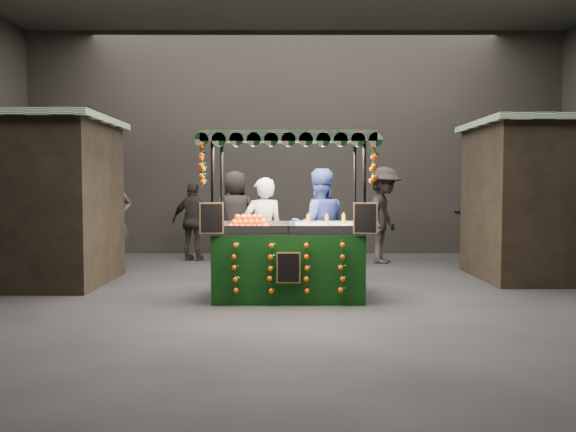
{
  "coord_description": "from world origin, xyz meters",
  "views": [
    {
      "loc": [
        -0.17,
        -7.84,
        1.53
      ],
      "look_at": [
        -0.16,
        0.19,
        1.11
      ],
      "focal_mm": 35.42,
      "sensor_mm": 36.0,
      "label": 1
    }
  ],
  "objects": [
    {
      "name": "vendor_grey",
      "position": [
        -0.53,
        0.66,
        0.83
      ],
      "size": [
        0.69,
        0.55,
        1.65
      ],
      "rotation": [
        0.0,
        0.0,
        3.42
      ],
      "color": "gray",
      "rests_on": "ground"
    },
    {
      "name": "neighbour_stall_left",
      "position": [
        -4.4,
        1.0,
        1.31
      ],
      "size": [
        3.0,
        2.2,
        2.6
      ],
      "color": "black",
      "rests_on": "ground"
    },
    {
      "name": "shopper_0",
      "position": [
        -3.35,
        2.51,
        0.91
      ],
      "size": [
        0.8,
        0.73,
        1.82
      ],
      "rotation": [
        0.0,
        0.0,
        0.57
      ],
      "color": "#2C2824",
      "rests_on": "ground"
    },
    {
      "name": "vendor_blue",
      "position": [
        0.31,
        0.73,
        0.9
      ],
      "size": [
        0.97,
        0.81,
        1.79
      ],
      "rotation": [
        0.0,
        0.0,
        3.31
      ],
      "color": "navy",
      "rests_on": "ground"
    },
    {
      "name": "neighbour_stall_right",
      "position": [
        4.4,
        1.5,
        1.31
      ],
      "size": [
        3.0,
        2.2,
        2.6
      ],
      "color": "black",
      "rests_on": "ground"
    },
    {
      "name": "ground",
      "position": [
        0.0,
        0.0,
        0.0
      ],
      "size": [
        12.0,
        12.0,
        0.0
      ],
      "primitive_type": "plane",
      "color": "black",
      "rests_on": "ground"
    },
    {
      "name": "shopper_2",
      "position": [
        -2.09,
        3.78,
        0.81
      ],
      "size": [
        1.02,
        0.61,
        1.62
      ],
      "rotation": [
        0.0,
        0.0,
        2.9
      ],
      "color": "black",
      "rests_on": "ground"
    },
    {
      "name": "shopper_4",
      "position": [
        -1.23,
        3.69,
        0.92
      ],
      "size": [
        1.03,
        0.81,
        1.84
      ],
      "rotation": [
        0.0,
        0.0,
        3.42
      ],
      "color": "#2C2624",
      "rests_on": "ground"
    },
    {
      "name": "shopper_3",
      "position": [
        1.75,
        3.41,
        0.95
      ],
      "size": [
        1.16,
        1.42,
        1.91
      ],
      "rotation": [
        0.0,
        0.0,
        1.14
      ],
      "color": "#292321",
      "rests_on": "ground"
    },
    {
      "name": "shopper_1",
      "position": [
        4.23,
        2.53,
        0.84
      ],
      "size": [
        1.02,
        1.03,
        1.68
      ],
      "rotation": [
        0.0,
        0.0,
        -0.81
      ],
      "color": "#292421",
      "rests_on": "ground"
    },
    {
      "name": "market_hall",
      "position": [
        0.0,
        0.0,
        3.38
      ],
      "size": [
        12.1,
        10.1,
        5.05
      ],
      "color": "black",
      "rests_on": "ground"
    },
    {
      "name": "juice_stall",
      "position": [
        -0.14,
        -0.16,
        0.69
      ],
      "size": [
        2.3,
        1.35,
        2.23
      ],
      "color": "black",
      "rests_on": "ground"
    },
    {
      "name": "shopper_5",
      "position": [
        3.6,
        2.74,
        0.94
      ],
      "size": [
        1.48,
        1.74,
        1.88
      ],
      "rotation": [
        0.0,
        0.0,
        2.2
      ],
      "color": "black",
      "rests_on": "ground"
    }
  ]
}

